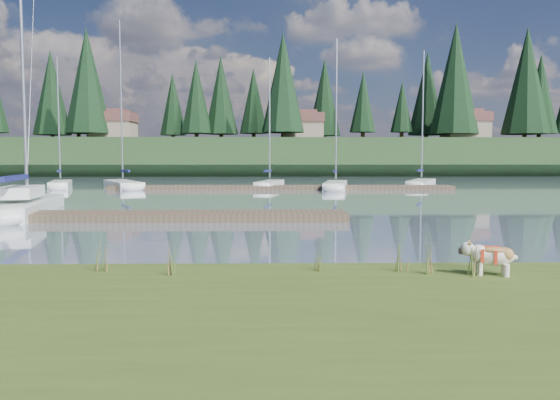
{
  "coord_description": "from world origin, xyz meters",
  "views": [
    {
      "loc": [
        1.12,
        -11.51,
        2.27
      ],
      "look_at": [
        1.32,
        -0.5,
        1.46
      ],
      "focal_mm": 35.0,
      "sensor_mm": 36.0,
      "label": 1
    }
  ],
  "objects": [
    {
      "name": "ground",
      "position": [
        0.0,
        30.0,
        0.0
      ],
      "size": [
        200.0,
        200.0,
        0.0
      ],
      "primitive_type": "plane",
      "color": "gray",
      "rests_on": "ground"
    },
    {
      "name": "conifer_3",
      "position": [
        -10.0,
        72.0,
        11.74
      ],
      "size": [
        4.84,
        4.84,
        12.25
      ],
      "color": "#382619",
      "rests_on": "ridge"
    },
    {
      "name": "sailboat_main",
      "position": [
        -9.38,
        12.16,
        0.42
      ],
      "size": [
        3.86,
        9.86,
        13.83
      ],
      "rotation": [
        0.0,
        0.0,
        1.78
      ],
      "color": "white",
      "rests_on": "ground"
    },
    {
      "name": "ridge",
      "position": [
        0.0,
        73.0,
        2.5
      ],
      "size": [
        200.0,
        20.0,
        5.0
      ],
      "primitive_type": "cube",
      "color": "#1D3319",
      "rests_on": "ground"
    },
    {
      "name": "conifer_2",
      "position": [
        -25.0,
        68.0,
        13.54
      ],
      "size": [
        6.6,
        6.6,
        16.05
      ],
      "color": "#382619",
      "rests_on": "ridge"
    },
    {
      "name": "weed_3",
      "position": [
        -1.77,
        -2.15,
        0.62
      ],
      "size": [
        0.17,
        0.14,
        0.65
      ],
      "color": "#475B23",
      "rests_on": "bank"
    },
    {
      "name": "house_0",
      "position": [
        -22.0,
        70.0,
        7.31
      ],
      "size": [
        6.3,
        5.3,
        4.65
      ],
      "color": "gray",
      "rests_on": "ridge"
    },
    {
      "name": "sailboat_bg_1",
      "position": [
        -10.97,
        32.93,
        0.33
      ],
      "size": [
        5.46,
        8.89,
        13.31
      ],
      "rotation": [
        0.0,
        0.0,
        2.01
      ],
      "color": "white",
      "rests_on": "ground"
    },
    {
      "name": "conifer_4",
      "position": [
        3.0,
        66.0,
        13.09
      ],
      "size": [
        6.16,
        6.16,
        15.1
      ],
      "color": "#382619",
      "rests_on": "ridge"
    },
    {
      "name": "weed_4",
      "position": [
        3.39,
        -2.3,
        0.56
      ],
      "size": [
        0.17,
        0.14,
        0.49
      ],
      "color": "#475B23",
      "rests_on": "bank"
    },
    {
      "name": "sailboat_bg_4",
      "position": [
        14.2,
        34.9,
        0.33
      ],
      "size": [
        4.49,
        7.71,
        11.45
      ],
      "rotation": [
        0.0,
        0.0,
        1.16
      ],
      "color": "white",
      "rests_on": "ground"
    },
    {
      "name": "mud_lip",
      "position": [
        0.0,
        -1.6,
        0.07
      ],
      "size": [
        60.0,
        0.5,
        0.14
      ],
      "primitive_type": "cube",
      "color": "#33281C",
      "rests_on": "ground"
    },
    {
      "name": "weed_0",
      "position": [
        -0.5,
        -2.47,
        0.58
      ],
      "size": [
        0.17,
        0.14,
        0.55
      ],
      "color": "#475B23",
      "rests_on": "bank"
    },
    {
      "name": "conifer_5",
      "position": [
        15.0,
        70.0,
        10.83
      ],
      "size": [
        3.96,
        3.96,
        10.35
      ],
      "color": "#382619",
      "rests_on": "ridge"
    },
    {
      "name": "weed_1",
      "position": [
        1.9,
        -2.23,
        0.53
      ],
      "size": [
        0.17,
        0.14,
        0.42
      ],
      "color": "#475B23",
      "rests_on": "bank"
    },
    {
      "name": "weed_2",
      "position": [
        3.83,
        -2.45,
        0.62
      ],
      "size": [
        0.17,
        0.14,
        0.66
      ],
      "color": "#475B23",
      "rests_on": "bank"
    },
    {
      "name": "dock_far",
      "position": [
        2.0,
        30.0,
        0.15
      ],
      "size": [
        26.0,
        2.2,
        0.3
      ],
      "primitive_type": "cube",
      "color": "#4C3D2C",
      "rests_on": "ground"
    },
    {
      "name": "conifer_6",
      "position": [
        28.0,
        68.0,
        13.99
      ],
      "size": [
        7.04,
        7.04,
        17.0
      ],
      "color": "#382619",
      "rests_on": "ridge"
    },
    {
      "name": "dock_near",
      "position": [
        -4.0,
        9.0,
        0.15
      ],
      "size": [
        16.0,
        2.0,
        0.3
      ],
      "primitive_type": "cube",
      "color": "#4C3D2C",
      "rests_on": "ground"
    },
    {
      "name": "weed_5",
      "position": [
        4.49,
        -2.65,
        0.65
      ],
      "size": [
        0.17,
        0.14,
        0.71
      ],
      "color": "#475B23",
      "rests_on": "bank"
    },
    {
      "name": "bulldog",
      "position": [
        4.8,
        -2.59,
        0.69
      ],
      "size": [
        0.92,
        0.52,
        0.54
      ],
      "rotation": [
        0.0,
        0.0,
        2.86
      ],
      "color": "silver",
      "rests_on": "bank"
    },
    {
      "name": "sailboat_bg_2",
      "position": [
        1.22,
        32.79,
        0.33
      ],
      "size": [
        2.61,
        6.98,
        10.42
      ],
      "rotation": [
        0.0,
        0.0,
        1.38
      ],
      "color": "white",
      "rests_on": "ground"
    },
    {
      "name": "conifer_7",
      "position": [
        42.0,
        71.0,
        12.19
      ],
      "size": [
        5.28,
        5.28,
        13.2
      ],
      "color": "#382619",
      "rests_on": "ridge"
    },
    {
      "name": "sailboat_bg_0",
      "position": [
        -15.71,
        32.69,
        0.32
      ],
      "size": [
        3.42,
        7.22,
        10.42
      ],
      "rotation": [
        0.0,
        0.0,
        1.87
      ],
      "color": "white",
      "rests_on": "ground"
    },
    {
      "name": "bank",
      "position": [
        0.0,
        -6.0,
        0.17
      ],
      "size": [
        60.0,
        9.0,
        0.35
      ],
      "primitive_type": "cube",
      "color": "#3C4F1A",
      "rests_on": "ground"
    },
    {
      "name": "sailboat_bg_3",
      "position": [
        6.32,
        31.12,
        0.32
      ],
      "size": [
        2.82,
        8.01,
        11.56
      ],
      "rotation": [
        0.0,
        0.0,
        1.4
      ],
      "color": "white",
      "rests_on": "ground"
    },
    {
      "name": "house_1",
      "position": [
        6.0,
        71.0,
        7.31
      ],
      "size": [
        6.3,
        5.3,
        4.65
      ],
      "color": "gray",
      "rests_on": "ridge"
    },
    {
      "name": "house_2",
      "position": [
        30.0,
        69.0,
        7.31
      ],
      "size": [
        6.3,
        5.3,
        4.65
      ],
      "color": "gray",
      "rests_on": "ridge"
    }
  ]
}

